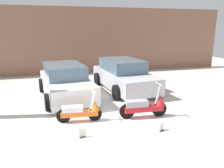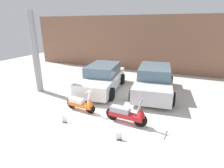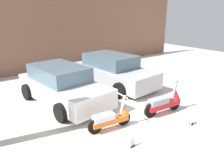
{
  "view_description": "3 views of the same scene",
  "coord_description": "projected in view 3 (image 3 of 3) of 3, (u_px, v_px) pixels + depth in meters",
  "views": [
    {
      "loc": [
        -1.7,
        -5.21,
        2.84
      ],
      "look_at": [
        0.3,
        2.29,
        0.84
      ],
      "focal_mm": 35.0,
      "sensor_mm": 36.0,
      "label": 1
    },
    {
      "loc": [
        2.67,
        -4.45,
        3.45
      ],
      "look_at": [
        -0.25,
        2.69,
        0.81
      ],
      "focal_mm": 28.0,
      "sensor_mm": 36.0,
      "label": 2
    },
    {
      "loc": [
        -4.32,
        -3.44,
        3.29
      ],
      "look_at": [
        0.11,
        2.66,
        0.76
      ],
      "focal_mm": 35.0,
      "sensor_mm": 36.0,
      "label": 3
    }
  ],
  "objects": [
    {
      "name": "ground_plane",
      "position": [
        165.0,
        135.0,
        6.09
      ],
      "size": [
        28.0,
        28.0,
        0.0
      ],
      "primitive_type": "plane",
      "color": "silver"
    },
    {
      "name": "wall_back",
      "position": [
        46.0,
        34.0,
        12.14
      ],
      "size": [
        19.6,
        0.12,
        4.1
      ],
      "primitive_type": "cube",
      "color": "#845B47",
      "rests_on": "ground_plane"
    },
    {
      "name": "placard_near_right_scooter",
      "position": [
        191.0,
        121.0,
        6.62
      ],
      "size": [
        0.2,
        0.18,
        0.26
      ],
      "rotation": [
        0.0,
        0.0,
        0.43
      ],
      "color": "black",
      "rests_on": "ground_plane"
    },
    {
      "name": "scooter_front_right",
      "position": [
        165.0,
        102.0,
        7.3
      ],
      "size": [
        1.6,
        0.57,
        1.11
      ],
      "rotation": [
        0.0,
        0.0,
        -0.06
      ],
      "color": "black",
      "rests_on": "ground_plane"
    },
    {
      "name": "scooter_front_left",
      "position": [
        112.0,
        118.0,
        6.32
      ],
      "size": [
        1.4,
        0.5,
        0.98
      ],
      "rotation": [
        0.0,
        0.0,
        -0.09
      ],
      "color": "black",
      "rests_on": "ground_plane"
    },
    {
      "name": "car_rear_center",
      "position": [
        113.0,
        71.0,
        10.01
      ],
      "size": [
        2.36,
        4.32,
        1.41
      ],
      "rotation": [
        0.0,
        0.0,
        -1.46
      ],
      "color": "#B7B7BC",
      "rests_on": "ground_plane"
    },
    {
      "name": "car_rear_left",
      "position": [
        62.0,
        85.0,
        8.11
      ],
      "size": [
        2.34,
        4.23,
        1.37
      ],
      "rotation": [
        0.0,
        0.0,
        -1.44
      ],
      "color": "white",
      "rests_on": "ground_plane"
    },
    {
      "name": "placard_near_left_scooter",
      "position": [
        132.0,
        142.0,
        5.54
      ],
      "size": [
        0.2,
        0.14,
        0.26
      ],
      "rotation": [
        0.0,
        0.0,
        0.16
      ],
      "color": "black",
      "rests_on": "ground_plane"
    }
  ]
}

